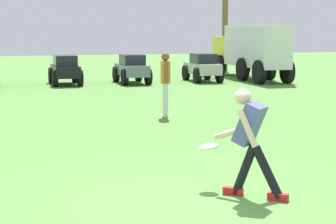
{
  "coord_description": "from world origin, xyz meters",
  "views": [
    {
      "loc": [
        -2.35,
        -7.62,
        2.24
      ],
      "look_at": [
        0.28,
        2.0,
        0.9
      ],
      "focal_mm": 70.0,
      "sensor_mm": 36.0,
      "label": 1
    }
  ],
  "objects_px": {
    "parked_car_slot_d": "(203,67)",
    "parked_car_slot_b": "(65,70)",
    "frisbee_thrower": "(250,137)",
    "teammate_near_sideline": "(165,78)",
    "frisbee_in_flight": "(209,146)",
    "parked_car_slot_c": "(132,69)",
    "box_truck": "(251,49)"
  },
  "relations": [
    {
      "from": "teammate_near_sideline",
      "to": "frisbee_in_flight",
      "type": "bearing_deg",
      "value": -100.22
    },
    {
      "from": "frisbee_thrower",
      "to": "parked_car_slot_b",
      "type": "xyz_separation_m",
      "value": [
        -0.49,
        16.71,
        -0.23
      ]
    },
    {
      "from": "frisbee_thrower",
      "to": "box_truck",
      "type": "bearing_deg",
      "value": 67.54
    },
    {
      "from": "frisbee_thrower",
      "to": "frisbee_in_flight",
      "type": "height_order",
      "value": "frisbee_thrower"
    },
    {
      "from": "teammate_near_sideline",
      "to": "parked_car_slot_b",
      "type": "xyz_separation_m",
      "value": [
        -1.39,
        9.18,
        -0.38
      ]
    },
    {
      "from": "parked_car_slot_d",
      "to": "parked_car_slot_b",
      "type": "bearing_deg",
      "value": -179.83
    },
    {
      "from": "frisbee_thrower",
      "to": "box_truck",
      "type": "xyz_separation_m",
      "value": [
        7.12,
        17.23,
        0.43
      ]
    },
    {
      "from": "parked_car_slot_c",
      "to": "box_truck",
      "type": "xyz_separation_m",
      "value": [
        5.11,
        0.63,
        0.67
      ]
    },
    {
      "from": "frisbee_in_flight",
      "to": "box_truck",
      "type": "relative_size",
      "value": 0.05
    },
    {
      "from": "frisbee_in_flight",
      "to": "parked_car_slot_c",
      "type": "xyz_separation_m",
      "value": [
        2.37,
        16.0,
        -0.01
      ]
    },
    {
      "from": "frisbee_thrower",
      "to": "teammate_near_sideline",
      "type": "height_order",
      "value": "teammate_near_sideline"
    },
    {
      "from": "parked_car_slot_c",
      "to": "parked_car_slot_d",
      "type": "height_order",
      "value": "same"
    },
    {
      "from": "frisbee_in_flight",
      "to": "teammate_near_sideline",
      "type": "distance_m",
      "value": 7.04
    },
    {
      "from": "teammate_near_sideline",
      "to": "box_truck",
      "type": "relative_size",
      "value": 0.26
    },
    {
      "from": "frisbee_in_flight",
      "to": "teammate_near_sideline",
      "type": "height_order",
      "value": "teammate_near_sideline"
    },
    {
      "from": "box_truck",
      "to": "parked_car_slot_b",
      "type": "bearing_deg",
      "value": -176.05
    },
    {
      "from": "frisbee_thrower",
      "to": "frisbee_in_flight",
      "type": "xyz_separation_m",
      "value": [
        -0.35,
        0.61,
        -0.22
      ]
    },
    {
      "from": "frisbee_thrower",
      "to": "frisbee_in_flight",
      "type": "distance_m",
      "value": 0.74
    },
    {
      "from": "parked_car_slot_b",
      "to": "parked_car_slot_c",
      "type": "relative_size",
      "value": 0.99
    },
    {
      "from": "frisbee_thrower",
      "to": "parked_car_slot_c",
      "type": "relative_size",
      "value": 0.64
    },
    {
      "from": "frisbee_thrower",
      "to": "parked_car_slot_b",
      "type": "distance_m",
      "value": 16.72
    },
    {
      "from": "teammate_near_sideline",
      "to": "box_truck",
      "type": "height_order",
      "value": "box_truck"
    },
    {
      "from": "parked_car_slot_b",
      "to": "box_truck",
      "type": "relative_size",
      "value": 0.37
    },
    {
      "from": "frisbee_thrower",
      "to": "teammate_near_sideline",
      "type": "xyz_separation_m",
      "value": [
        0.9,
        7.53,
        0.14
      ]
    },
    {
      "from": "parked_car_slot_c",
      "to": "parked_car_slot_d",
      "type": "xyz_separation_m",
      "value": [
        2.87,
        0.12,
        0.0
      ]
    },
    {
      "from": "frisbee_in_flight",
      "to": "teammate_near_sideline",
      "type": "relative_size",
      "value": 0.18
    },
    {
      "from": "parked_car_slot_b",
      "to": "parked_car_slot_d",
      "type": "bearing_deg",
      "value": 0.17
    },
    {
      "from": "frisbee_in_flight",
      "to": "parked_car_slot_d",
      "type": "height_order",
      "value": "parked_car_slot_d"
    },
    {
      "from": "frisbee_in_flight",
      "to": "box_truck",
      "type": "height_order",
      "value": "box_truck"
    },
    {
      "from": "frisbee_thrower",
      "to": "frisbee_in_flight",
      "type": "relative_size",
      "value": 5.17
    },
    {
      "from": "parked_car_slot_c",
      "to": "parked_car_slot_d",
      "type": "distance_m",
      "value": 2.87
    },
    {
      "from": "frisbee_thrower",
      "to": "parked_car_slot_d",
      "type": "bearing_deg",
      "value": 73.7
    }
  ]
}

